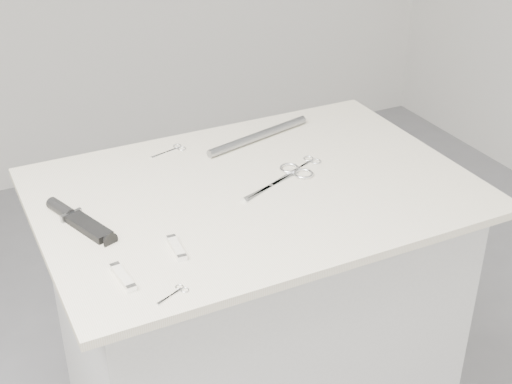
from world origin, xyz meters
name	(u,v)px	position (x,y,z in m)	size (l,w,h in m)	color
plinth	(255,342)	(0.00, 0.00, 0.45)	(0.90, 0.60, 0.90)	silver
display_board	(255,191)	(0.00, 0.00, 0.91)	(1.00, 0.70, 0.02)	beige
large_shears	(288,176)	(0.09, 0.01, 0.92)	(0.21, 0.13, 0.01)	silver
embroidery_scissors_a	(307,163)	(0.17, 0.05, 0.92)	(0.11, 0.07, 0.00)	silver
embroidery_scissors_b	(173,150)	(-0.10, 0.27, 0.92)	(0.10, 0.05, 0.00)	silver
tiny_scissors	(175,293)	(-0.31, -0.29, 0.92)	(0.07, 0.04, 0.00)	silver
sheathed_knife	(76,219)	(-0.41, 0.03, 0.93)	(0.10, 0.21, 0.03)	black
pocket_knife_a	(177,248)	(-0.26, -0.16, 0.93)	(0.02, 0.09, 0.01)	silver
pocket_knife_b	(123,277)	(-0.38, -0.21, 0.93)	(0.03, 0.09, 0.01)	silver
metal_rail	(259,136)	(0.12, 0.23, 0.93)	(0.02, 0.02, 0.33)	gray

